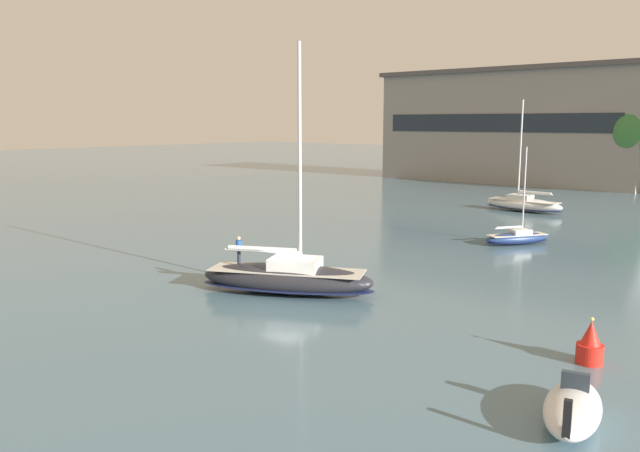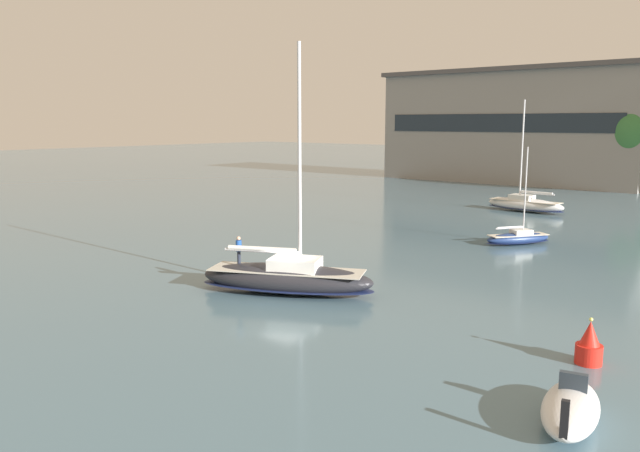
{
  "view_description": "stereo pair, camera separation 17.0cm",
  "coord_description": "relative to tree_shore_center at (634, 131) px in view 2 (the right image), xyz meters",
  "views": [
    {
      "loc": [
        23.61,
        -25.65,
        9.75
      ],
      "look_at": [
        0.0,
        3.0,
        3.54
      ],
      "focal_mm": 35.0,
      "sensor_mm": 36.0,
      "label": 1
    },
    {
      "loc": [
        23.74,
        -25.54,
        9.75
      ],
      "look_at": [
        0.0,
        3.0,
        3.54
      ],
      "focal_mm": 35.0,
      "sensor_mm": 36.0,
      "label": 2
    }
  ],
  "objects": [
    {
      "name": "ground_plane",
      "position": [
        -1.31,
        -69.61,
        -8.46
      ],
      "size": [
        400.0,
        400.0,
        0.0
      ],
      "primitive_type": "plane",
      "color": "slate"
    },
    {
      "name": "waterfront_building",
      "position": [
        -19.14,
        4.46,
        0.65
      ],
      "size": [
        42.72,
        14.61,
        18.14
      ],
      "color": "gray",
      "rests_on": "ground"
    },
    {
      "name": "tree_shore_center",
      "position": [
        0.0,
        0.0,
        0.0
      ],
      "size": [
        5.87,
        5.87,
        12.09
      ],
      "color": "#4C3828",
      "rests_on": "ground"
    },
    {
      "name": "sailboat_main",
      "position": [
        -1.29,
        -69.6,
        -7.51
      ],
      "size": [
        10.44,
        7.02,
        14.03
      ],
      "color": "#232328",
      "rests_on": "ground"
    },
    {
      "name": "sailboat_moored_near_marina",
      "position": [
        -3.73,
        -28.37,
        -7.64
      ],
      "size": [
        8.99,
        3.18,
        12.13
      ],
      "color": "silver",
      "rests_on": "ground"
    },
    {
      "name": "sailboat_moored_mid_channel",
      "position": [
        3.17,
        -47.0,
        -7.93
      ],
      "size": [
        4.46,
        5.59,
        7.81
      ],
      "color": "navy",
      "rests_on": "ground"
    },
    {
      "name": "motor_tender",
      "position": [
        16.55,
        -75.32,
        -7.91
      ],
      "size": [
        2.7,
        4.72,
        1.7
      ],
      "color": "silver",
      "rests_on": "ground"
    },
    {
      "name": "channel_buoy",
      "position": [
        15.39,
        -69.56,
        -7.69
      ],
      "size": [
        1.08,
        1.08,
        1.95
      ],
      "color": "red",
      "rests_on": "ground"
    }
  ]
}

